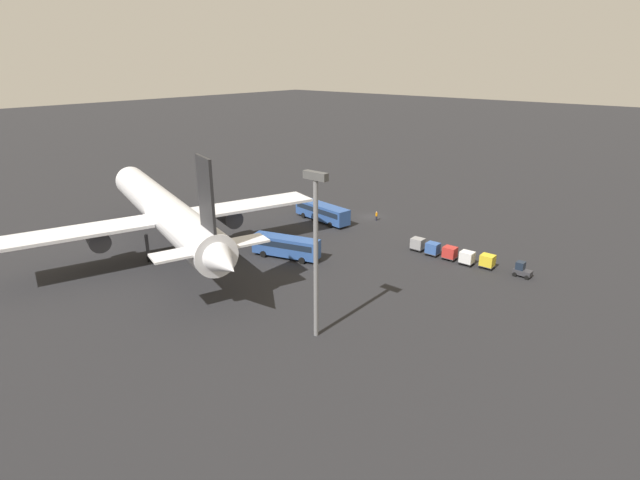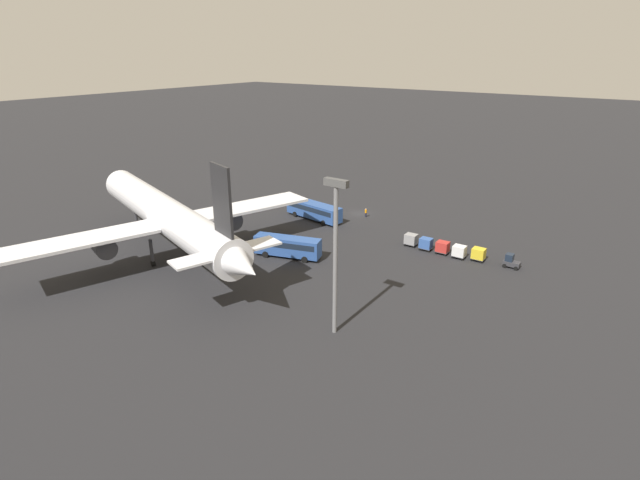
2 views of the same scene
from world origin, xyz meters
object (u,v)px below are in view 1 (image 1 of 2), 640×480
object	(u,v)px
airplane	(165,211)
shuttle_bus_near	(322,211)
shuttle_bus_far	(286,245)
worker_person	(376,216)
baggage_tug	(522,270)
cargo_cart_grey	(418,244)
cargo_cart_white	(467,257)
cargo_cart_blue	(433,248)
cargo_cart_yellow	(487,261)
cargo_cart_red	(450,252)

from	to	relation	value
airplane	shuttle_bus_near	xyz separation A→B (m)	(-7.37, -28.33, -4.97)
shuttle_bus_far	worker_person	size ratio (longest dim) A/B	6.25
baggage_tug	cargo_cart_grey	bearing A→B (deg)	3.15
worker_person	cargo_cart_grey	xyz separation A→B (m)	(-13.94, 8.90, 0.32)
baggage_tug	cargo_cart_white	xyz separation A→B (m)	(7.66, 1.14, 0.25)
airplane	shuttle_bus_far	xyz separation A→B (m)	(-14.96, -10.78, -4.94)
shuttle_bus_near	cargo_cart_white	world-z (taller)	shuttle_bus_near
cargo_cart_blue	shuttle_bus_far	bearing A→B (deg)	42.52
airplane	shuttle_bus_far	world-z (taller)	airplane
shuttle_bus_near	cargo_cart_grey	size ratio (longest dim) A/B	6.13
airplane	cargo_cart_yellow	xyz separation A→B (m)	(-40.13, -26.71, -5.72)
airplane	cargo_cart_white	xyz separation A→B (m)	(-37.30, -26.00, -5.72)
baggage_tug	cargo_cart_blue	bearing A→B (deg)	5.12
airplane	cargo_cart_grey	xyz separation A→B (m)	(-28.81, -26.40, -5.72)
cargo_cart_grey	cargo_cart_yellow	bearing A→B (deg)	-178.44
baggage_tug	cargo_cart_grey	size ratio (longest dim) A/B	1.17
airplane	cargo_cart_blue	distance (m)	41.39
shuttle_bus_near	cargo_cart_blue	bearing A→B (deg)	-176.95
airplane	baggage_tug	world-z (taller)	airplane
cargo_cart_red	shuttle_bus_near	bearing A→B (deg)	-4.57
baggage_tug	cargo_cart_grey	xyz separation A→B (m)	(16.15, 0.73, 0.25)
worker_person	cargo_cart_grey	bearing A→B (deg)	147.45
cargo_cart_grey	shuttle_bus_far	bearing A→B (deg)	48.45
cargo_cart_yellow	cargo_cart_red	distance (m)	5.69
shuttle_bus_near	cargo_cart_yellow	world-z (taller)	shuttle_bus_near
shuttle_bus_far	cargo_cart_white	world-z (taller)	shuttle_bus_far
shuttle_bus_near	shuttle_bus_far	world-z (taller)	shuttle_bus_far
shuttle_bus_near	cargo_cart_grey	distance (m)	21.54
airplane	cargo_cart_red	bearing A→B (deg)	-125.04
worker_person	cargo_cart_yellow	xyz separation A→B (m)	(-25.26, 8.59, 0.32)
shuttle_bus_near	cargo_cart_red	xyz separation A→B (m)	(-27.10, 2.17, -0.75)
cargo_cart_yellow	airplane	bearing A→B (deg)	33.65
worker_person	cargo_cart_red	xyz separation A→B (m)	(-19.60, 9.14, 0.32)
cargo_cart_yellow	cargo_cart_red	world-z (taller)	same
cargo_cart_yellow	cargo_cart_red	bearing A→B (deg)	5.56
cargo_cart_blue	cargo_cart_grey	bearing A→B (deg)	-6.68
shuttle_bus_far	cargo_cart_red	distance (m)	24.85
baggage_tug	cargo_cart_white	bearing A→B (deg)	8.99
cargo_cart_yellow	cargo_cart_white	distance (m)	2.92
baggage_tug	cargo_cart_white	world-z (taller)	baggage_tug
shuttle_bus_near	cargo_cart_red	size ratio (longest dim) A/B	6.13
worker_person	cargo_cart_white	bearing A→B (deg)	157.48
cargo_cart_red	worker_person	bearing A→B (deg)	-25.00
shuttle_bus_near	shuttle_bus_far	size ratio (longest dim) A/B	1.16
cargo_cart_blue	shuttle_bus_near	bearing A→B (deg)	-5.32
cargo_cart_grey	cargo_cart_red	bearing A→B (deg)	177.55
cargo_cart_red	cargo_cart_blue	size ratio (longest dim) A/B	1.00
cargo_cart_red	airplane	bearing A→B (deg)	37.20
shuttle_bus_far	airplane	bearing A→B (deg)	18.87
worker_person	cargo_cart_yellow	world-z (taller)	cargo_cart_yellow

